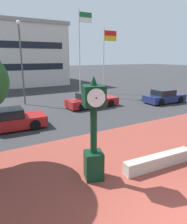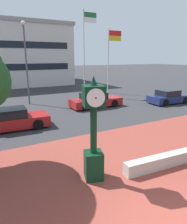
% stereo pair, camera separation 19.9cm
% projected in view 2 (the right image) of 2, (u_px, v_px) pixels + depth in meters
% --- Properties ---
extents(plaza_brick_paving, '(44.00, 11.42, 0.01)m').
position_uv_depth(plaza_brick_paving, '(143.00, 197.00, 6.55)').
color(plaza_brick_paving, brown).
rests_on(plaza_brick_paving, ground).
extents(planter_wall, '(3.22, 0.63, 0.50)m').
position_uv_depth(planter_wall, '(160.00, 162.00, 8.21)').
color(planter_wall, '#ADA393').
rests_on(planter_wall, ground).
extents(street_clock, '(0.86, 0.89, 3.68)m').
position_uv_depth(street_clock, '(94.00, 133.00, 7.14)').
color(street_clock, black).
rests_on(street_clock, ground).
extents(car_street_mid, '(4.21, 1.96, 1.28)m').
position_uv_depth(car_street_mid, '(13.00, 120.00, 12.66)').
color(car_street_mid, maroon).
rests_on(car_street_mid, ground).
extents(car_street_far, '(4.11, 2.01, 1.28)m').
position_uv_depth(car_street_far, '(169.00, 97.00, 19.77)').
color(car_street_far, navy).
rests_on(car_street_far, ground).
extents(car_street_distant, '(4.58, 1.84, 1.28)m').
position_uv_depth(car_street_distant, '(95.00, 101.00, 18.25)').
color(car_street_distant, maroon).
rests_on(car_street_distant, ground).
extents(flagpole_primary, '(1.61, 0.14, 9.13)m').
position_uv_depth(flagpole_primary, '(85.00, 46.00, 22.62)').
color(flagpole_primary, silver).
rests_on(flagpole_primary, ground).
extents(flagpole_secondary, '(1.82, 0.14, 7.50)m').
position_uv_depth(flagpole_secondary, '(110.00, 54.00, 24.33)').
color(flagpole_secondary, silver).
rests_on(flagpole_secondary, ground).
extents(street_lamp_post, '(0.36, 0.36, 7.28)m').
position_uv_depth(street_lamp_post, '(26.00, 55.00, 18.47)').
color(street_lamp_post, '#4C4C51').
rests_on(street_lamp_post, ground).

